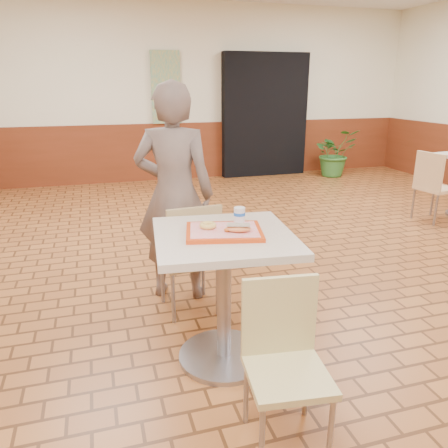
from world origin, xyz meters
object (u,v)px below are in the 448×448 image
object	(u,v)px
serving_tray	(224,232)
chair_main_back	(191,254)
main_table	(224,277)
paper_cup	(239,214)
ring_donut	(208,225)
potted_plant	(334,153)
chair_main_front	(284,354)
customer	(174,194)
chair_second_left	(433,183)
long_john_donut	(238,228)

from	to	relation	value
serving_tray	chair_main_back	bearing A→B (deg)	95.97
serving_tray	main_table	bearing A→B (deg)	26.57
serving_tray	paper_cup	size ratio (longest dim) A/B	4.94
ring_donut	potted_plant	size ratio (longest dim) A/B	0.12
ring_donut	chair_main_back	bearing A→B (deg)	88.31
paper_cup	serving_tray	bearing A→B (deg)	-138.12
chair_main_front	paper_cup	xyz separation A→B (m)	(0.04, 0.79, 0.46)
customer	potted_plant	size ratio (longest dim) A/B	1.96
paper_cup	chair_second_left	bearing A→B (deg)	31.24
chair_main_front	chair_second_left	size ratio (longest dim) A/B	0.92
customer	serving_tray	bearing A→B (deg)	117.55
chair_main_back	serving_tray	world-z (taller)	serving_tray
serving_tray	potted_plant	size ratio (longest dim) A/B	0.50
paper_cup	potted_plant	world-z (taller)	paper_cup
chair_main_front	chair_second_left	bearing A→B (deg)	47.02
serving_tray	customer	bearing A→B (deg)	96.70
chair_main_front	customer	bearing A→B (deg)	104.15
chair_second_left	customer	bearing A→B (deg)	98.97
serving_tray	long_john_donut	xyz separation A→B (m)	(0.06, -0.07, 0.04)
customer	chair_second_left	xyz separation A→B (m)	(3.44, 1.08, -0.36)
customer	chair_second_left	distance (m)	3.62
customer	ring_donut	size ratio (longest dim) A/B	16.95
main_table	chair_second_left	world-z (taller)	chair_second_left
paper_cup	potted_plant	bearing A→B (deg)	54.16
chair_main_back	potted_plant	bearing A→B (deg)	-135.13
customer	serving_tray	distance (m)	0.98
customer	long_john_donut	bearing A→B (deg)	120.49
main_table	potted_plant	distance (m)	6.11
chair_main_front	potted_plant	distance (m)	6.61
serving_tray	ring_donut	size ratio (longest dim) A/B	4.34
main_table	chair_main_back	xyz separation A→B (m)	(-0.07, 0.63, -0.08)
chair_main_back	chair_second_left	bearing A→B (deg)	-161.83
main_table	potted_plant	xyz separation A→B (m)	(3.61, 4.93, -0.13)
serving_tray	ring_donut	distance (m)	0.10
serving_tray	chair_second_left	xyz separation A→B (m)	(3.32, 2.05, -0.37)
customer	ring_donut	distance (m)	0.93
ring_donut	chair_main_front	bearing A→B (deg)	-75.94
long_john_donut	paper_cup	distance (m)	0.20
chair_second_left	paper_cup	bearing A→B (deg)	112.81
main_table	chair_second_left	xyz separation A→B (m)	(3.32, 2.05, -0.08)
main_table	paper_cup	xyz separation A→B (m)	(0.13, 0.12, 0.35)
chair_main_back	customer	xyz separation A→B (m)	(-0.05, 0.34, 0.37)
chair_main_back	paper_cup	size ratio (longest dim) A/B	9.78
chair_main_back	long_john_donut	xyz separation A→B (m)	(0.13, -0.70, 0.41)
chair_main_back	long_john_donut	size ratio (longest dim) A/B	5.34
chair_main_front	paper_cup	size ratio (longest dim) A/B	9.14
long_john_donut	chair_second_left	bearing A→B (deg)	33.03
chair_main_front	serving_tray	bearing A→B (deg)	105.12
paper_cup	main_table	bearing A→B (deg)	-138.12
chair_main_front	chair_main_back	distance (m)	1.32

